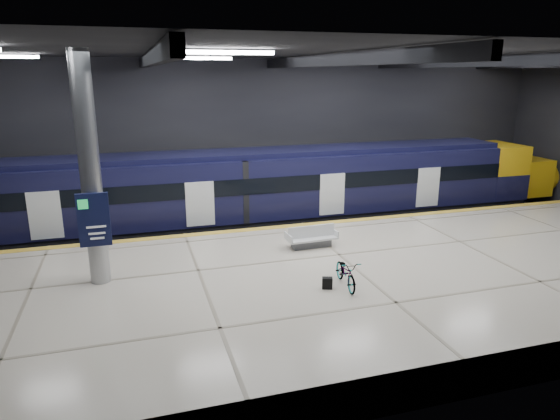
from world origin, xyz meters
name	(u,v)px	position (x,y,z in m)	size (l,w,h in m)	color
ground	(328,273)	(0.00, 0.00, 0.00)	(30.00, 30.00, 0.00)	black
room_shell	(332,121)	(0.00, 0.00, 5.72)	(30.10, 16.10, 8.05)	black
platform	(357,285)	(0.00, -2.50, 0.55)	(30.00, 11.00, 1.10)	beige
safety_strip	(304,225)	(0.00, 2.75, 1.11)	(30.00, 0.40, 0.01)	gold
rails	(285,229)	(0.00, 5.50, 0.08)	(30.00, 1.52, 0.16)	gray
train	(297,188)	(0.62, 5.50, 2.06)	(29.40, 2.84, 3.79)	black
bench	(311,239)	(-0.67, 0.06, 1.39)	(1.90, 0.86, 0.83)	#595B60
bicycle	(346,272)	(-0.90, -3.56, 1.54)	(0.59, 1.69, 0.89)	#99999E
pannier_bag	(327,283)	(-1.50, -3.56, 1.28)	(0.30, 0.18, 0.35)	black
info_column	(90,175)	(-8.00, -1.03, 4.46)	(0.90, 0.78, 6.90)	#9EA0A5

